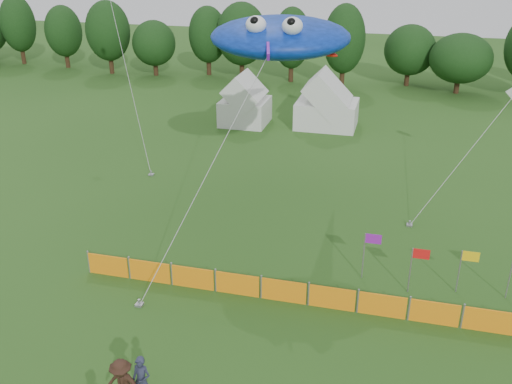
% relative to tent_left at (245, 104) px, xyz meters
% --- Properties ---
extents(treeline, '(104.57, 8.78, 8.36)m').
position_rel_tent_left_xyz_m(treeline, '(8.77, 14.83, 2.53)').
color(treeline, '#382314').
rests_on(treeline, ground).
extents(tent_left, '(3.70, 3.70, 3.27)m').
position_rel_tent_left_xyz_m(tent_left, '(0.00, 0.00, 0.00)').
color(tent_left, silver).
rests_on(tent_left, ground).
extents(tent_right, '(4.79, 3.83, 3.38)m').
position_rel_tent_left_xyz_m(tent_right, '(6.48, 0.83, 0.06)').
color(tent_right, silver).
rests_on(tent_right, ground).
extents(barrier_fence, '(19.90, 0.06, 1.00)m').
position_rel_tent_left_xyz_m(barrier_fence, '(9.15, -23.38, -1.15)').
color(barrier_fence, orange).
rests_on(barrier_fence, ground).
extents(flag_row, '(6.73, 0.71, 2.23)m').
position_rel_tent_left_xyz_m(flag_row, '(14.30, -20.93, -0.19)').
color(flag_row, gray).
rests_on(flag_row, ground).
extents(spectator_a, '(0.67, 0.46, 1.76)m').
position_rel_tent_left_xyz_m(spectator_a, '(4.89, -30.01, -0.77)').
color(spectator_a, '#272B42').
rests_on(spectator_a, ground).
extents(stingray_kite, '(7.80, 18.09, 10.78)m').
position_rel_tent_left_xyz_m(stingray_kite, '(6.30, -15.56, 7.91)').
color(stingray_kite, '#0E3AC9').
rests_on(stingray_kite, ground).
extents(small_kite_white, '(5.77, 6.46, 6.45)m').
position_rel_tent_left_xyz_m(small_kite_white, '(16.61, -10.90, 2.38)').
color(small_kite_white, white).
rests_on(small_kite_white, ground).
extents(small_kite_dark, '(7.20, 8.78, 12.94)m').
position_rel_tent_left_xyz_m(small_kite_dark, '(-6.43, -7.52, 5.11)').
color(small_kite_dark, black).
rests_on(small_kite_dark, ground).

